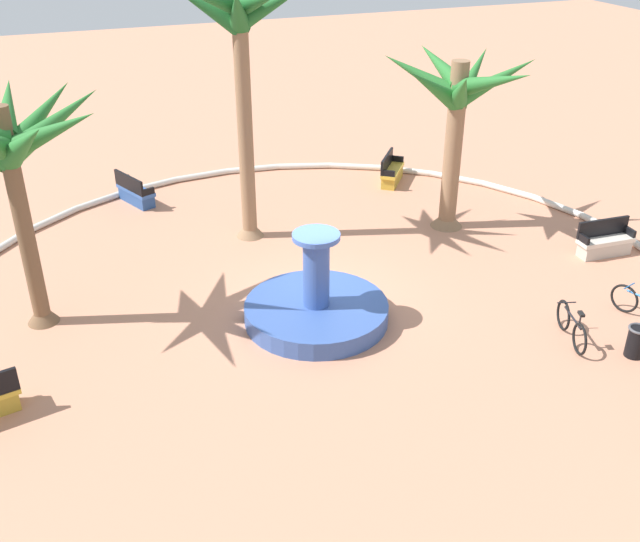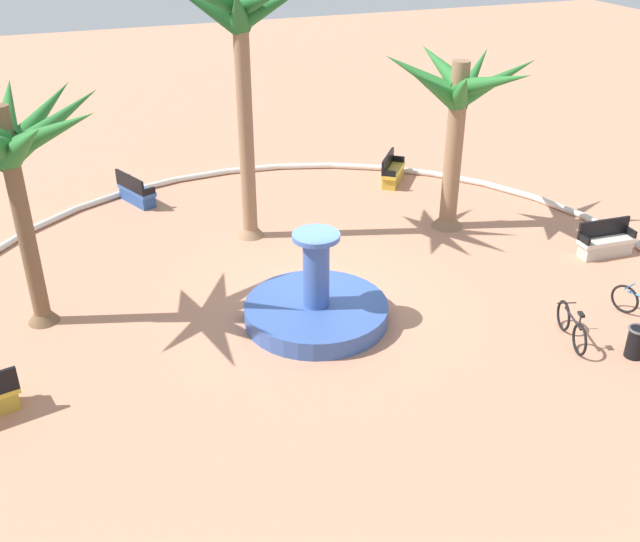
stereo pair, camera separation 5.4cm
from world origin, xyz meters
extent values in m
plane|color=tan|center=(0.00, 0.00, 0.00)|extent=(80.00, 80.00, 0.00)
torus|color=silver|center=(0.00, 0.00, 0.10)|extent=(19.20, 19.20, 0.20)
cylinder|color=#38569E|center=(-0.77, 0.42, 0.23)|extent=(3.40, 3.40, 0.45)
cylinder|color=teal|center=(-0.77, 0.42, 0.19)|extent=(3.00, 3.00, 0.34)
cylinder|color=#38569E|center=(-0.77, 0.42, 1.30)|extent=(0.61, 0.61, 1.70)
cylinder|color=#3D5FAD|center=(-0.77, 0.42, 2.21)|extent=(1.09, 1.09, 0.12)
cylinder|color=#8E6B4C|center=(2.87, -5.12, 2.46)|extent=(0.51, 0.51, 4.92)
cone|color=#8E6B4C|center=(2.87, -5.12, 0.25)|extent=(0.96, 0.96, 0.50)
cone|color=#28702D|center=(3.99, -5.11, 4.59)|extent=(2.41, 0.59, 1.20)
cone|color=#28702D|center=(3.54, -4.30, 4.44)|extent=(1.92, 2.18, 1.48)
cone|color=#28702D|center=(2.53, -4.17, 4.34)|extent=(1.30, 2.36, 1.64)
cone|color=#28702D|center=(1.94, -4.66, 4.37)|extent=(2.33, 1.54, 1.60)
cone|color=#28702D|center=(1.84, -5.53, 4.55)|extent=(2.43, 1.40, 1.27)
cone|color=#28702D|center=(2.59, -6.12, 4.38)|extent=(1.16, 2.40, 1.57)
cone|color=#28702D|center=(3.48, -5.91, 4.31)|extent=(1.85, 2.15, 1.69)
cylinder|color=brown|center=(1.44, 6.50, 2.59)|extent=(0.39, 0.39, 5.19)
cone|color=brown|center=(1.44, 6.50, 0.25)|extent=(0.73, 0.73, 0.50)
cone|color=#28702D|center=(2.57, 6.39, 4.84)|extent=(2.46, 0.77, 1.23)
cone|color=#28702D|center=(0.46, 6.13, 4.63)|extent=(2.40, 1.35, 1.60)
cone|color=#28702D|center=(0.83, 5.60, 4.71)|extent=(1.81, 2.29, 1.47)
cone|color=#28702D|center=(1.77, 5.49, 4.65)|extent=(1.26, 2.42, 1.57)
cone|color=#28702D|center=(2.22, 5.76, 4.69)|extent=(2.12, 2.04, 1.51)
cylinder|color=#8E6B4C|center=(4.29, 0.62, 3.48)|extent=(0.42, 0.42, 6.96)
cone|color=#8E6B4C|center=(4.29, 0.62, 0.25)|extent=(0.80, 0.80, 0.50)
cone|color=#1E6028|center=(4.51, 1.45, 6.44)|extent=(1.07, 2.09, 1.52)
cone|color=#1E6028|center=(3.44, 0.87, 6.47)|extent=(2.10, 1.12, 1.47)
cone|color=#1E6028|center=(3.36, 0.33, 6.68)|extent=(2.16, 1.15, 1.09)
cone|color=#1E6028|center=(3.80, -0.14, 6.51)|extent=(1.59, 2.02, 1.41)
cone|color=#1E6028|center=(4.88, -0.01, 6.46)|extent=(1.80, 1.85, 1.49)
cube|color=beige|center=(-0.39, -8.26, 0.45)|extent=(0.57, 1.62, 0.12)
cube|color=black|center=(-0.18, -8.27, 0.75)|extent=(0.15, 1.60, 0.50)
cube|color=#B6ADA0|center=(-0.39, -8.26, 0.20)|extent=(0.53, 1.49, 0.39)
cube|color=black|center=(-0.42, -9.01, 0.59)|extent=(0.45, 0.10, 0.24)
cube|color=black|center=(-0.35, -7.51, 0.59)|extent=(0.45, 0.10, 0.24)
cube|color=black|center=(-1.62, 7.07, 0.59)|extent=(0.46, 0.18, 0.24)
cube|color=#335BA8|center=(7.95, 3.37, 0.45)|extent=(1.67, 1.09, 0.12)
cube|color=black|center=(7.87, 3.57, 0.75)|extent=(1.50, 0.70, 0.50)
cube|color=#2B4E8F|center=(7.95, 3.37, 0.20)|extent=(1.53, 1.00, 0.39)
cube|color=black|center=(8.64, 3.67, 0.59)|extent=(0.25, 0.45, 0.24)
cube|color=black|center=(7.26, 3.08, 0.59)|extent=(0.25, 0.45, 0.24)
cube|color=gold|center=(6.66, -5.13, 0.45)|extent=(1.57, 1.37, 0.12)
cube|color=black|center=(6.79, -4.96, 0.75)|extent=(1.32, 1.04, 0.50)
cube|color=gold|center=(6.66, -5.13, 0.20)|extent=(1.45, 1.26, 0.39)
cube|color=black|center=(7.26, -5.58, 0.59)|extent=(0.34, 0.41, 0.24)
cube|color=black|center=(6.07, -4.67, 0.59)|extent=(0.34, 0.41, 0.24)
cylinder|color=black|center=(-4.60, -5.60, 0.35)|extent=(0.40, 0.40, 0.70)
torus|color=#4C4C51|center=(-4.60, -5.60, 0.70)|extent=(0.46, 0.46, 0.06)
torus|color=black|center=(-3.12, -4.81, 0.36)|extent=(0.71, 0.27, 0.72)
torus|color=black|center=(-4.07, -4.52, 0.36)|extent=(0.71, 0.27, 0.72)
cylinder|color=black|center=(-3.60, -4.66, 0.59)|extent=(0.92, 0.32, 0.05)
cylinder|color=black|center=(-3.93, -4.56, 0.74)|extent=(0.04, 0.04, 0.30)
cube|color=black|center=(-3.93, -4.56, 0.91)|extent=(0.22, 0.15, 0.06)
cylinder|color=black|center=(-3.16, -4.79, 0.73)|extent=(0.16, 0.43, 0.03)
torus|color=black|center=(-3.00, -6.66, 0.36)|extent=(0.70, 0.28, 0.72)
cylinder|color=#1E66B2|center=(-3.05, -6.68, 0.73)|extent=(0.16, 0.43, 0.03)
camera|label=1|loc=(-14.58, 5.53, 9.26)|focal=40.98mm
camera|label=2|loc=(-14.60, 5.48, 9.26)|focal=40.98mm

